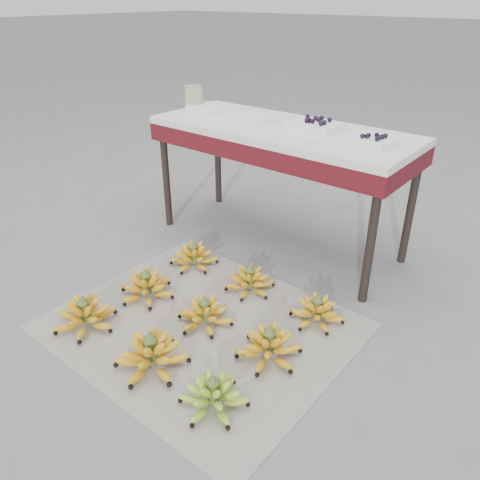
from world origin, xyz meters
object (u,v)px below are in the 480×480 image
Objects in this scene: bunch_mid_right at (269,346)px; bunch_back_center at (250,281)px; newspaper_mat at (202,326)px; bunch_front_right at (214,396)px; bunch_front_center at (152,355)px; tray_far_left at (208,109)px; bunch_mid_center at (205,314)px; glass_jar at (194,98)px; vendor_table at (281,141)px; tray_left at (251,119)px; bunch_back_left at (194,257)px; bunch_front_left at (85,316)px; tray_far_right at (370,141)px; bunch_mid_left at (147,287)px; tray_right at (315,126)px; bunch_back_right at (317,312)px.

bunch_back_center is at bearing 153.08° from bunch_mid_right.
bunch_front_right is at bearing -41.52° from newspaper_mat.
tray_far_left is (-0.77, 1.20, 0.65)m from bunch_front_center.
bunch_mid_right is at bearing 69.16° from bunch_front_center.
glass_jar is at bearing 110.46° from bunch_mid_center.
vendor_table is (-0.21, 0.86, 0.56)m from bunch_mid_center.
tray_left reaches higher than bunch_front_right.
bunch_front_right is at bearing -61.62° from bunch_back_left.
tray_far_left is 1.00× the size of tray_left.
bunch_mid_right reaches higher than newspaper_mat.
bunch_front_center is at bearing -70.36° from tray_left.
bunch_back_left is (0.01, 0.68, -0.00)m from bunch_front_left.
tray_far_right is at bearing 86.12° from bunch_front_right.
tray_far_left is at bearing 172.04° from tray_left.
vendor_table is at bearing 85.01° from bunch_mid_left.
vendor_table is (-0.21, 0.88, 0.61)m from newspaper_mat.
bunch_mid_left is at bearing 100.19° from bunch_front_left.
tray_far_left is at bearing 103.83° from bunch_back_left.
bunch_mid_left is at bearing -88.31° from tray_left.
tray_right is (-0.38, 1.23, 0.66)m from bunch_front_right.
bunch_mid_center is (0.36, 0.02, -0.00)m from bunch_mid_left.
tray_far_left is at bearing 122.52° from bunch_front_left.
bunch_mid_left is at bearing -161.86° from bunch_mid_right.
bunch_mid_left is at bearing -110.03° from tray_right.
bunch_front_left is at bearing 175.17° from bunch_front_right.
bunch_front_center is 1.36m from tray_far_right.
tray_far_left is (-0.34, 1.22, 0.65)m from bunch_front_left.
newspaper_mat is 1.16m from tray_right.
bunch_front_right is 0.76m from bunch_back_center.
bunch_front_right is 1.51m from tray_left.
bunch_front_left is at bearing -154.85° from bunch_front_center.
bunch_back_left is at bearing 171.95° from bunch_mid_right.
tray_far_right reaches higher than bunch_back_left.
bunch_front_center is 1.39m from tray_right.
tray_left is (-0.77, 0.49, 0.66)m from bunch_back_right.
glass_jar reaches higher than vendor_table.
bunch_back_left reaches higher than bunch_mid_center.
bunch_front_center is (0.42, 0.01, 0.00)m from bunch_front_left.
vendor_table is (-0.23, 1.19, 0.55)m from bunch_front_center.
bunch_front_left is at bearing -138.91° from bunch_mid_right.
newspaper_mat is at bearing -62.09° from bunch_back_left.
bunch_mid_left is at bearing -61.05° from glass_jar.
tray_left reaches higher than bunch_mid_center.
bunch_back_center is (0.35, 0.36, -0.00)m from bunch_mid_left.
vendor_table is (-0.20, 0.52, 0.56)m from bunch_back_center.
bunch_front_left is 1.34m from vendor_table.
bunch_front_left is 1.37× the size of tray_far_left.
bunch_front_right and bunch_mid_center have the same top height.
vendor_table is 5.81× the size of tray_far_left.
bunch_front_left is at bearing -120.90° from tray_far_right.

